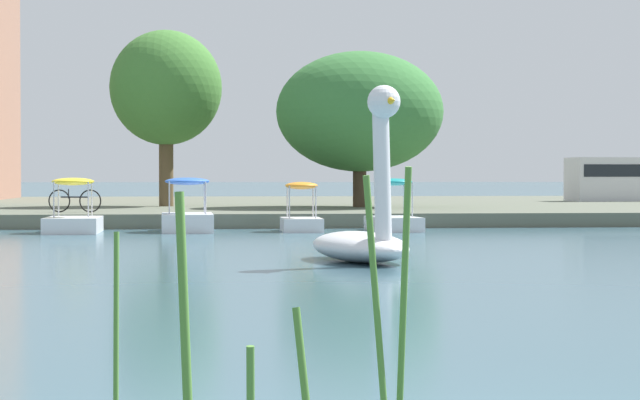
{
  "coord_description": "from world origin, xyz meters",
  "views": [
    {
      "loc": [
        -1.17,
        -5.25,
        1.53
      ],
      "look_at": [
        1.01,
        18.31,
        1.02
      ],
      "focal_mm": 64.43,
      "sensor_mm": 36.0,
      "label": 1
    }
  ],
  "objects_px": {
    "parked_van": "(620,178)",
    "tree_broadleaf_right": "(360,112)",
    "tree_broadleaf_behind_dock": "(166,89)",
    "bicycle_parked": "(75,201)",
    "pedal_boat_blue": "(187,215)",
    "swan_boat": "(363,229)",
    "pedal_boat_orange": "(301,216)",
    "pedal_boat_teal": "(394,216)",
    "pedal_boat_yellow": "(73,217)"
  },
  "relations": [
    {
      "from": "pedal_boat_yellow",
      "to": "tree_broadleaf_behind_dock",
      "type": "distance_m",
      "value": 11.42
    },
    {
      "from": "swan_boat",
      "to": "parked_van",
      "type": "relative_size",
      "value": 0.69
    },
    {
      "from": "swan_boat",
      "to": "tree_broadleaf_behind_dock",
      "type": "relative_size",
      "value": 0.51
    },
    {
      "from": "swan_boat",
      "to": "tree_broadleaf_behind_dock",
      "type": "bearing_deg",
      "value": 101.37
    },
    {
      "from": "pedal_boat_blue",
      "to": "parked_van",
      "type": "relative_size",
      "value": 0.5
    },
    {
      "from": "swan_boat",
      "to": "pedal_boat_blue",
      "type": "height_order",
      "value": "swan_boat"
    },
    {
      "from": "pedal_boat_yellow",
      "to": "swan_boat",
      "type": "bearing_deg",
      "value": -60.1
    },
    {
      "from": "pedal_boat_teal",
      "to": "pedal_boat_yellow",
      "type": "xyz_separation_m",
      "value": [
        -8.66,
        -0.21,
        0.0
      ]
    },
    {
      "from": "pedal_boat_orange",
      "to": "pedal_boat_blue",
      "type": "xyz_separation_m",
      "value": [
        -3.09,
        0.13,
        0.05
      ]
    },
    {
      "from": "pedal_boat_orange",
      "to": "tree_broadleaf_behind_dock",
      "type": "height_order",
      "value": "tree_broadleaf_behind_dock"
    },
    {
      "from": "tree_broadleaf_behind_dock",
      "to": "bicycle_parked",
      "type": "relative_size",
      "value": 3.9
    },
    {
      "from": "pedal_boat_orange",
      "to": "pedal_boat_yellow",
      "type": "height_order",
      "value": "pedal_boat_yellow"
    },
    {
      "from": "pedal_boat_yellow",
      "to": "parked_van",
      "type": "distance_m",
      "value": 27.03
    },
    {
      "from": "bicycle_parked",
      "to": "tree_broadleaf_right",
      "type": "bearing_deg",
      "value": 27.7
    },
    {
      "from": "pedal_boat_teal",
      "to": "pedal_boat_blue",
      "type": "distance_m",
      "value": 5.64
    },
    {
      "from": "pedal_boat_teal",
      "to": "pedal_boat_blue",
      "type": "height_order",
      "value": "pedal_boat_blue"
    },
    {
      "from": "pedal_boat_teal",
      "to": "tree_broadleaf_right",
      "type": "xyz_separation_m",
      "value": [
        0.12,
        8.37,
        3.32
      ]
    },
    {
      "from": "tree_broadleaf_right",
      "to": "parked_van",
      "type": "distance_m",
      "value": 15.03
    },
    {
      "from": "swan_boat",
      "to": "pedal_boat_orange",
      "type": "bearing_deg",
      "value": 91.21
    },
    {
      "from": "swan_boat",
      "to": "pedal_boat_blue",
      "type": "bearing_deg",
      "value": 106.42
    },
    {
      "from": "pedal_boat_orange",
      "to": "pedal_boat_yellow",
      "type": "xyz_separation_m",
      "value": [
        -6.11,
        -0.14,
        0.0
      ]
    },
    {
      "from": "pedal_boat_teal",
      "to": "pedal_boat_yellow",
      "type": "distance_m",
      "value": 8.66
    },
    {
      "from": "swan_boat",
      "to": "tree_broadleaf_right",
      "type": "bearing_deg",
      "value": 82.92
    },
    {
      "from": "tree_broadleaf_right",
      "to": "parked_van",
      "type": "xyz_separation_m",
      "value": [
        12.34,
        8.26,
        -2.3
      ]
    },
    {
      "from": "pedal_boat_orange",
      "to": "tree_broadleaf_right",
      "type": "bearing_deg",
      "value": 72.42
    },
    {
      "from": "bicycle_parked",
      "to": "parked_van",
      "type": "xyz_separation_m",
      "value": [
        21.53,
        13.08,
        0.66
      ]
    },
    {
      "from": "parked_van",
      "to": "pedal_boat_orange",
      "type": "bearing_deg",
      "value": -131.96
    },
    {
      "from": "pedal_boat_blue",
      "to": "tree_broadleaf_behind_dock",
      "type": "distance_m",
      "value": 11.02
    },
    {
      "from": "tree_broadleaf_right",
      "to": "tree_broadleaf_behind_dock",
      "type": "bearing_deg",
      "value": 164.73
    },
    {
      "from": "pedal_boat_blue",
      "to": "tree_broadleaf_right",
      "type": "xyz_separation_m",
      "value": [
        5.77,
        8.31,
        3.27
      ]
    },
    {
      "from": "swan_boat",
      "to": "tree_broadleaf_behind_dock",
      "type": "height_order",
      "value": "tree_broadleaf_behind_dock"
    },
    {
      "from": "pedal_boat_blue",
      "to": "pedal_boat_yellow",
      "type": "relative_size",
      "value": 1.05
    },
    {
      "from": "swan_boat",
      "to": "pedal_boat_teal",
      "type": "xyz_separation_m",
      "value": [
        2.31,
        11.24,
        -0.17
      ]
    },
    {
      "from": "pedal_boat_blue",
      "to": "parked_van",
      "type": "xyz_separation_m",
      "value": [
        18.11,
        16.57,
        0.97
      ]
    },
    {
      "from": "tree_broadleaf_behind_dock",
      "to": "pedal_boat_blue",
      "type": "bearing_deg",
      "value": -84.47
    },
    {
      "from": "tree_broadleaf_behind_dock",
      "to": "pedal_boat_teal",
      "type": "bearing_deg",
      "value": -57.02
    },
    {
      "from": "parked_van",
      "to": "tree_broadleaf_right",
      "type": "bearing_deg",
      "value": -146.2
    },
    {
      "from": "tree_broadleaf_behind_dock",
      "to": "swan_boat",
      "type": "bearing_deg",
      "value": -78.63
    },
    {
      "from": "tree_broadleaf_behind_dock",
      "to": "bicycle_parked",
      "type": "bearing_deg",
      "value": -110.08
    },
    {
      "from": "pedal_boat_blue",
      "to": "bicycle_parked",
      "type": "xyz_separation_m",
      "value": [
        -3.42,
        3.48,
        0.31
      ]
    },
    {
      "from": "pedal_boat_orange",
      "to": "bicycle_parked",
      "type": "xyz_separation_m",
      "value": [
        -6.51,
        3.62,
        0.36
      ]
    },
    {
      "from": "pedal_boat_teal",
      "to": "bicycle_parked",
      "type": "relative_size",
      "value": 1.33
    },
    {
      "from": "swan_boat",
      "to": "bicycle_parked",
      "type": "height_order",
      "value": "swan_boat"
    },
    {
      "from": "swan_boat",
      "to": "parked_van",
      "type": "bearing_deg",
      "value": 62.06
    },
    {
      "from": "swan_boat",
      "to": "pedal_boat_orange",
      "type": "relative_size",
      "value": 1.82
    },
    {
      "from": "tree_broadleaf_behind_dock",
      "to": "bicycle_parked",
      "type": "distance_m",
      "value": 8.08
    },
    {
      "from": "pedal_boat_teal",
      "to": "parked_van",
      "type": "xyz_separation_m",
      "value": [
        12.46,
        16.63,
        1.02
      ]
    },
    {
      "from": "pedal_boat_yellow",
      "to": "parked_van",
      "type": "xyz_separation_m",
      "value": [
        21.12,
        16.84,
        1.02
      ]
    },
    {
      "from": "swan_boat",
      "to": "pedal_boat_teal",
      "type": "bearing_deg",
      "value": 78.36
    },
    {
      "from": "pedal_boat_blue",
      "to": "swan_boat",
      "type": "bearing_deg",
      "value": -73.58
    }
  ]
}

